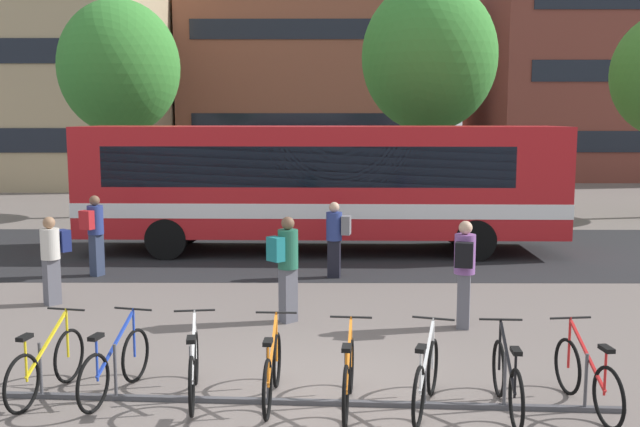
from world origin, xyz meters
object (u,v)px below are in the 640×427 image
parked_bicycle_yellow_0 (46,367)px  commuter_teal_pack_0 (286,262)px  city_bus (323,183)px  parked_bicycle_white_5 (426,379)px  parked_bicycle_black_6 (507,381)px  commuter_grey_pack_2 (336,234)px  parked_bicycle_orange_3 (272,371)px  commuter_black_pack_4 (464,267)px  commuter_navy_pack_3 (52,254)px  parked_bicycle_red_7 (587,379)px  parked_bicycle_white_2 (194,369)px  street_tree_1 (429,57)px  parked_bicycle_blue_1 (115,366)px  parked_bicycle_orange_4 (348,378)px  street_tree_0 (119,68)px  commuter_red_pack_1 (95,230)px

parked_bicycle_yellow_0 → commuter_teal_pack_0: 4.36m
city_bus → parked_bicycle_white_5: (1.22, -10.18, -1.39)m
parked_bicycle_black_6 → commuter_grey_pack_2: size_ratio=1.05×
parked_bicycle_yellow_0 → parked_bicycle_orange_3: size_ratio=0.99×
parked_bicycle_white_5 → commuter_teal_pack_0: bearing=43.5°
parked_bicycle_orange_3 → commuter_black_pack_4: (2.90, 3.10, 0.64)m
parked_bicycle_yellow_0 → commuter_navy_pack_3: (-1.56, 4.45, 0.56)m
parked_bicycle_red_7 → parked_bicycle_white_2: bearing=79.6°
parked_bicycle_black_6 → commuter_teal_pack_0: 4.70m
parked_bicycle_white_2 → commuter_navy_pack_3: size_ratio=1.05×
parked_bicycle_white_5 → parked_bicycle_red_7: size_ratio=0.97×
commuter_black_pack_4 → street_tree_1: bearing=8.7°
parked_bicycle_orange_3 → parked_bicycle_blue_1: bearing=87.3°
commuter_black_pack_4 → commuter_teal_pack_0: bearing=97.1°
parked_bicycle_orange_4 → parked_bicycle_white_5: bearing=-86.7°
parked_bicycle_blue_1 → parked_bicycle_black_6: 4.73m
commuter_teal_pack_0 → street_tree_0: 15.05m
parked_bicycle_blue_1 → parked_bicycle_white_5: same height
commuter_grey_pack_2 → parked_bicycle_blue_1: bearing=76.9°
parked_bicycle_white_2 → commuter_red_pack_1: 7.69m
parked_bicycle_orange_3 → street_tree_0: size_ratio=0.23×
parked_bicycle_blue_1 → commuter_black_pack_4: bearing=-45.4°
parked_bicycle_orange_4 → commuter_grey_pack_2: commuter_grey_pack_2 is taller
parked_bicycle_white_2 → parked_bicycle_white_5: (2.79, -0.33, 0.00)m
parked_bicycle_orange_4 → commuter_black_pack_4: 3.91m
parked_bicycle_red_7 → street_tree_1: street_tree_1 is taller
parked_bicycle_yellow_0 → commuter_grey_pack_2: commuter_grey_pack_2 is taller
commuter_grey_pack_2 → street_tree_1: street_tree_1 is taller
parked_bicycle_blue_1 → commuter_teal_pack_0: size_ratio=0.94×
parked_bicycle_red_7 → commuter_teal_pack_0: size_ratio=0.96×
parked_bicycle_red_7 → commuter_red_pack_1: 10.82m
parked_bicycle_orange_3 → commuter_teal_pack_0: 3.50m
city_bus → street_tree_1: bearing=58.5°
city_bus → commuter_navy_pack_3: size_ratio=7.38×
commuter_grey_pack_2 → street_tree_0: (-7.19, 9.63, 4.14)m
parked_bicycle_orange_4 → commuter_teal_pack_0: 3.82m
commuter_red_pack_1 → commuter_navy_pack_3: size_ratio=1.08×
parked_bicycle_black_6 → commuter_red_pack_1: (-7.09, 7.29, 0.63)m
parked_bicycle_yellow_0 → commuter_teal_pack_0: bearing=-29.0°
parked_bicycle_blue_1 → parked_bicycle_red_7: 5.68m
parked_bicycle_yellow_0 → parked_bicycle_orange_4: same height
street_tree_0 → parked_bicycle_orange_3: bearing=-69.0°
parked_bicycle_blue_1 → commuter_red_pack_1: size_ratio=0.96×
parked_bicycle_white_2 → commuter_teal_pack_0: size_ratio=0.96×
parked_bicycle_yellow_0 → street_tree_1: size_ratio=0.22×
parked_bicycle_orange_3 → commuter_red_pack_1: commuter_red_pack_1 is taller
city_bus → commuter_teal_pack_0: 6.57m
parked_bicycle_white_2 → commuter_navy_pack_3: commuter_navy_pack_3 is taller
parked_bicycle_white_5 → commuter_black_pack_4: commuter_black_pack_4 is taller
commuter_teal_pack_0 → street_tree_1: size_ratio=0.23×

